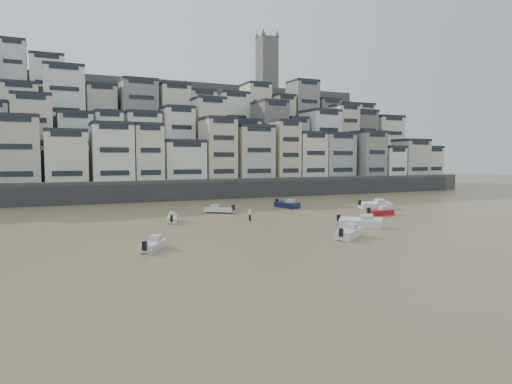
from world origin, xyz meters
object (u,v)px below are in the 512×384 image
boat_g (375,204)px  boat_d (380,211)px  boat_a (349,231)px  boat_j (153,243)px  boat_h (219,209)px  boat_i (287,203)px  boat_f (172,218)px  person_pink (250,214)px  boat_b (360,221)px

boat_g → boat_d: boat_g is taller
boat_a → boat_j: bearing=137.6°
boat_d → boat_h: bearing=151.1°
boat_i → boat_f: (-22.26, -9.01, -0.16)m
boat_h → boat_i: bearing=-134.4°
boat_a → person_pink: (-4.18, 16.53, 0.14)m
boat_i → boat_f: 24.02m
boat_f → boat_i: bearing=-51.5°
boat_j → boat_b: bearing=-49.2°
boat_g → boat_h: bearing=-179.7°
boat_f → boat_h: (9.14, 6.89, 0.08)m
boat_g → boat_i: bearing=160.8°
boat_i → boat_a: (-8.20, -28.71, -0.01)m
boat_j → boat_h: size_ratio=0.90×
boat_d → person_pink: (-20.12, 2.56, 0.26)m
boat_i → boat_f: size_ratio=1.28×
boat_g → boat_f: bearing=-165.2°
boat_g → boat_j: bearing=-142.9°
boat_b → boat_h: bearing=157.9°
boat_g → boat_d: (-4.73, -6.93, -0.19)m
boat_i → boat_d: (7.73, -14.74, -0.12)m
boat_i → boat_h: boat_i is taller
boat_j → boat_a: size_ratio=0.81×
boat_h → person_pink: bearing=130.6°
boat_f → boat_j: size_ratio=0.98×
boat_a → boat_h: (-4.92, 26.59, -0.07)m
boat_j → boat_b: boat_b is taller
person_pink → boat_b: bearing=-47.8°
boat_d → boat_i: bearing=120.0°
boat_j → boat_g: (40.92, 18.50, 0.22)m
boat_j → boat_h: bearing=1.6°
boat_b → boat_a: bearing=-95.2°
boat_j → boat_f: bearing=14.3°
boat_j → boat_a: bearing=-62.8°
boat_h → boat_b: bearing=153.3°
boat_a → person_pink: bearing=68.6°
boat_i → boat_h: (-13.12, -2.11, -0.08)m
boat_f → boat_g: 34.75m
boat_i → person_pink: bearing=-61.3°
boat_g → boat_h: boat_g is taller
boat_i → boat_b: 23.29m
boat_b → boat_h: (-10.70, 21.05, -0.12)m
boat_g → person_pink: person_pink is taller
boat_g → boat_a: boat_g is taller
boat_a → boat_h: boat_a is taller
boat_f → boat_a: size_ratio=0.79×
boat_g → person_pink: (-24.85, -4.37, 0.07)m
boat_b → boat_d: bearing=80.7°
boat_h → person_pink: person_pink is taller
boat_a → boat_b: bearing=8.2°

